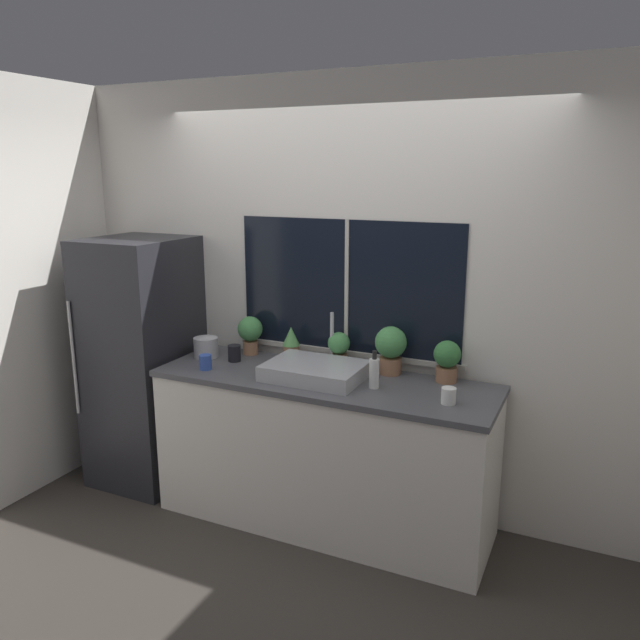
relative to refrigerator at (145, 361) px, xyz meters
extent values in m
plane|color=#38332D|center=(1.37, -0.36, -0.85)|extent=(14.00, 14.00, 0.00)
cube|color=silver|center=(1.37, 0.34, 0.50)|extent=(8.00, 0.06, 2.70)
cube|color=black|center=(1.37, 0.30, 0.58)|extent=(1.46, 0.01, 0.82)
cube|color=#BCB7AD|center=(1.37, 0.30, 0.58)|extent=(0.02, 0.01, 0.82)
cube|color=#BCB7AD|center=(1.37, 0.30, 0.15)|extent=(1.52, 0.04, 0.03)
cube|color=silver|center=(-0.59, 1.14, 0.50)|extent=(0.06, 7.00, 2.70)
cube|color=white|center=(1.37, -0.04, -0.40)|extent=(2.02, 0.63, 0.90)
cube|color=#4C4C51|center=(1.37, -0.04, 0.07)|extent=(2.04, 0.65, 0.03)
cube|color=#232328|center=(0.00, 0.00, 0.00)|extent=(0.61, 0.71, 1.69)
cylinder|color=silver|center=(-0.28, -0.37, 0.08)|extent=(0.02, 0.02, 0.76)
cube|color=#ADADB2|center=(1.33, -0.06, 0.13)|extent=(0.56, 0.42, 0.09)
cylinder|color=#B7B7BC|center=(1.33, 0.18, 0.10)|extent=(0.04, 0.04, 0.03)
cylinder|color=#B7B7BC|center=(1.33, 0.18, 0.28)|extent=(0.02, 0.02, 0.32)
cylinder|color=#9E6B4C|center=(0.73, 0.20, 0.13)|extent=(0.10, 0.10, 0.09)
sphere|color=#478E4C|center=(0.73, 0.20, 0.26)|extent=(0.16, 0.16, 0.16)
cylinder|color=#9E6B4C|center=(1.03, 0.20, 0.14)|extent=(0.11, 0.11, 0.10)
cone|color=#569951|center=(1.03, 0.20, 0.24)|extent=(0.11, 0.11, 0.12)
cylinder|color=#9E6B4C|center=(1.37, 0.20, 0.13)|extent=(0.10, 0.10, 0.08)
sphere|color=#478E4C|center=(1.37, 0.20, 0.24)|extent=(0.14, 0.14, 0.14)
cylinder|color=#9E6B4C|center=(1.70, 0.20, 0.14)|extent=(0.13, 0.13, 0.10)
sphere|color=#478E4C|center=(1.70, 0.20, 0.28)|extent=(0.19, 0.19, 0.19)
cylinder|color=#9E6B4C|center=(2.04, 0.20, 0.13)|extent=(0.12, 0.12, 0.09)
sphere|color=#387A3D|center=(2.04, 0.20, 0.25)|extent=(0.16, 0.16, 0.16)
cylinder|color=white|center=(1.70, -0.08, 0.17)|extent=(0.06, 0.06, 0.17)
cylinder|color=black|center=(1.70, -0.08, 0.28)|extent=(0.03, 0.03, 0.05)
cylinder|color=black|center=(0.72, 0.02, 0.14)|extent=(0.08, 0.08, 0.10)
cylinder|color=white|center=(2.14, -0.14, 0.13)|extent=(0.08, 0.08, 0.09)
cylinder|color=#3351AD|center=(0.65, -0.20, 0.13)|extent=(0.08, 0.08, 0.09)
cylinder|color=#B2B2B7|center=(0.50, 0.02, 0.15)|extent=(0.16, 0.16, 0.13)
cone|color=#B2B2B7|center=(0.50, 0.02, 0.23)|extent=(0.13, 0.13, 0.01)
camera|label=1|loc=(2.83, -3.21, 1.28)|focal=35.00mm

